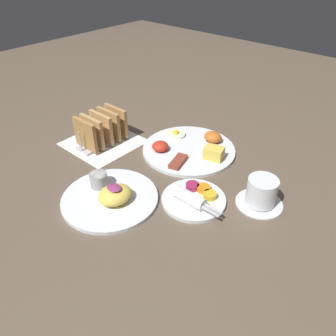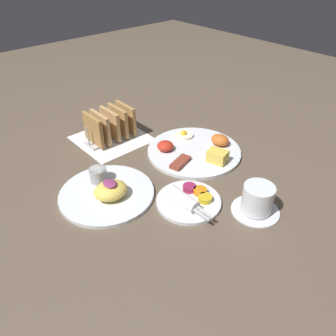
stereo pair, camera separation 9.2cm
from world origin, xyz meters
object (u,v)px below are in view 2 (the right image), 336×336
Objects in this scene: plate_breakfast at (195,150)px; plate_foreground at (107,191)px; plate_condiments at (189,200)px; coffee_cup at (257,200)px; toast_rack at (110,125)px.

plate_breakfast is 0.32m from plate_foreground.
plate_condiments is 1.50× the size of coffee_cup.
toast_rack is at bearing -173.10° from coffee_cup.
toast_rack reaches higher than coffee_cup.
plate_breakfast is 2.46× the size of coffee_cup.
toast_rack is at bearing 143.92° from plate_foreground.
coffee_cup is (0.13, 0.10, 0.02)m from plate_condiments.
toast_rack reaches higher than plate_breakfast.
toast_rack is at bearing 174.74° from plate_condiments.
plate_foreground reaches higher than plate_breakfast.
plate_condiments is at bearing 39.37° from plate_foreground.
coffee_cup is at bearing -16.05° from plate_breakfast.
toast_rack is (-0.24, 0.18, 0.04)m from plate_foreground.
plate_foreground is (-0.17, -0.14, 0.00)m from plate_condiments.
plate_foreground is at bearing -141.31° from coffee_cup.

